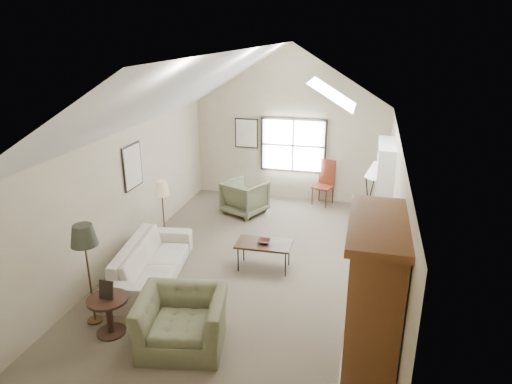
% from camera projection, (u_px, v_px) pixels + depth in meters
% --- Properties ---
extents(room_shell, '(5.01, 8.01, 4.00)m').
position_uv_depth(room_shell, '(250.00, 98.00, 7.59)').
color(room_shell, '#675B49').
rests_on(room_shell, ground).
extents(window, '(1.72, 0.08, 1.42)m').
position_uv_depth(window, '(293.00, 145.00, 11.77)').
color(window, black).
rests_on(window, room_shell).
extents(skylight, '(0.80, 1.20, 0.52)m').
position_uv_depth(skylight, '(334.00, 93.00, 8.11)').
color(skylight, white).
rests_on(skylight, room_shell).
extents(wall_art, '(1.97, 3.71, 0.88)m').
position_uv_depth(wall_art, '(192.00, 149.00, 10.29)').
color(wall_art, black).
rests_on(wall_art, room_shell).
extents(armoire, '(0.60, 1.50, 2.20)m').
position_uv_depth(armoire, '(372.00, 304.00, 5.61)').
color(armoire, brown).
rests_on(armoire, ground).
extents(tv_alcove, '(0.32, 1.30, 2.10)m').
position_uv_depth(tv_alcove, '(383.00, 194.00, 9.21)').
color(tv_alcove, white).
rests_on(tv_alcove, ground).
extents(media_console, '(0.34, 1.18, 0.60)m').
position_uv_depth(media_console, '(378.00, 232.00, 9.50)').
color(media_console, '#382316').
rests_on(media_console, ground).
extents(tv_panel, '(0.05, 0.90, 0.55)m').
position_uv_depth(tv_panel, '(381.00, 204.00, 9.29)').
color(tv_panel, black).
rests_on(tv_panel, media_console).
extents(sofa, '(1.28, 2.50, 0.70)m').
position_uv_depth(sofa, '(152.00, 261.00, 8.19)').
color(sofa, beige).
rests_on(sofa, ground).
extents(armchair_near, '(1.39, 1.26, 0.79)m').
position_uv_depth(armchair_near, '(182.00, 321.00, 6.45)').
color(armchair_near, '#6D6D4C').
rests_on(armchair_near, ground).
extents(armchair_far, '(1.19, 1.20, 0.83)m').
position_uv_depth(armchair_far, '(245.00, 197.00, 11.12)').
color(armchair_far, '#5C6043').
rests_on(armchair_far, ground).
extents(coffee_table, '(1.05, 0.60, 0.53)m').
position_uv_depth(coffee_table, '(264.00, 256.00, 8.58)').
color(coffee_table, '#3D2B19').
rests_on(coffee_table, ground).
extents(bowl, '(0.25, 0.25, 0.06)m').
position_uv_depth(bowl, '(264.00, 242.00, 8.48)').
color(bowl, '#351D15').
rests_on(bowl, coffee_table).
extents(side_table, '(0.68, 0.68, 0.60)m').
position_uv_depth(side_table, '(109.00, 316.00, 6.73)').
color(side_table, '#341E15').
rests_on(side_table, ground).
extents(side_chair, '(0.58, 0.58, 1.15)m').
position_uv_depth(side_chair, '(323.00, 183.00, 11.64)').
color(side_chair, brown).
rests_on(side_chair, ground).
extents(tripod_lamp, '(0.56, 0.56, 1.68)m').
position_uv_depth(tripod_lamp, '(374.00, 198.00, 9.84)').
color(tripod_lamp, silver).
rests_on(tripod_lamp, ground).
extents(dark_lamp, '(0.45, 0.45, 1.66)m').
position_uv_depth(dark_lamp, '(89.00, 274.00, 6.82)').
color(dark_lamp, black).
rests_on(dark_lamp, ground).
extents(tan_lamp, '(0.34, 0.34, 1.49)m').
position_uv_depth(tan_lamp, '(164.00, 215.00, 9.22)').
color(tan_lamp, tan).
rests_on(tan_lamp, ground).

